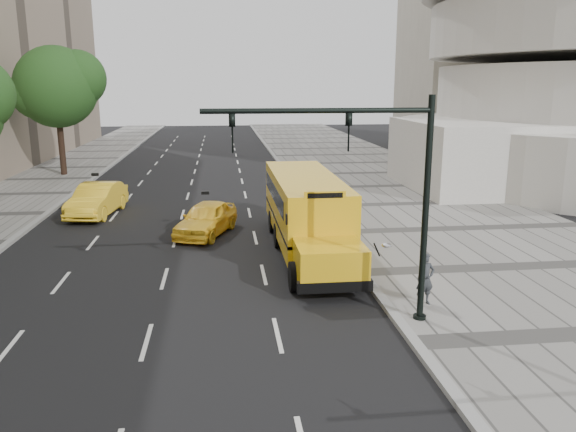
{
  "coord_description": "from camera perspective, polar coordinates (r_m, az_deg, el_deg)",
  "views": [
    {
      "loc": [
        1.11,
        -24.07,
        6.66
      ],
      "look_at": [
        3.5,
        -4.0,
        1.9
      ],
      "focal_mm": 35.0,
      "sensor_mm": 36.0,
      "label": 1
    }
  ],
  "objects": [
    {
      "name": "ground",
      "position": [
        25.0,
        -9.09,
        -2.37
      ],
      "size": [
        140.0,
        140.0,
        0.0
      ],
      "primitive_type": "plane",
      "color": "black",
      "rests_on": "ground"
    },
    {
      "name": "school_bus",
      "position": [
        23.0,
        1.85,
        0.95
      ],
      "size": [
        2.96,
        11.56,
        3.19
      ],
      "color": "yellow",
      "rests_on": "ground"
    },
    {
      "name": "pedestrian",
      "position": [
        17.47,
        13.76,
        -6.22
      ],
      "size": [
        0.65,
        0.48,
        1.61
      ],
      "primitive_type": "imported",
      "rotation": [
        0.0,
        0.0,
        0.18
      ],
      "color": "#2F3236",
      "rests_on": "sidewalk_museum"
    },
    {
      "name": "sidewalk_museum",
      "position": [
        27.23,
        17.02,
        -1.34
      ],
      "size": [
        12.0,
        140.0,
        0.15
      ],
      "primitive_type": "cube",
      "color": "gray",
      "rests_on": "ground"
    },
    {
      "name": "curb_far",
      "position": [
        26.57,
        -26.62,
        -2.54
      ],
      "size": [
        0.3,
        140.0,
        0.15
      ],
      "primitive_type": "cube",
      "color": "gray",
      "rests_on": "ground"
    },
    {
      "name": "taxi_far",
      "position": [
        30.72,
        -18.82,
        1.59
      ],
      "size": [
        2.44,
        5.23,
        1.66
      ],
      "primitive_type": "imported",
      "rotation": [
        0.0,
        0.0,
        -0.14
      ],
      "color": "yellow",
      "rests_on": "ground"
    },
    {
      "name": "taxi_near",
      "position": [
        25.55,
        -8.32,
        -0.26
      ],
      "size": [
        3.19,
        4.75,
        1.5
      ],
      "primitive_type": "imported",
      "rotation": [
        0.0,
        0.0,
        -0.35
      ],
      "color": "yellow",
      "rests_on": "ground"
    },
    {
      "name": "curb_museum",
      "position": [
        25.43,
        4.54,
        -1.8
      ],
      "size": [
        0.3,
        140.0,
        0.15
      ],
      "primitive_type": "cube",
      "color": "gray",
      "rests_on": "ground"
    },
    {
      "name": "traffic_signal",
      "position": [
        15.14,
        8.96,
        3.32
      ],
      "size": [
        6.18,
        0.36,
        6.4
      ],
      "color": "black",
      "rests_on": "ground"
    },
    {
      "name": "tree_c",
      "position": [
        44.31,
        -22.35,
        12.09
      ],
      "size": [
        6.52,
        5.8,
        9.36
      ],
      "color": "black",
      "rests_on": "ground"
    }
  ]
}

